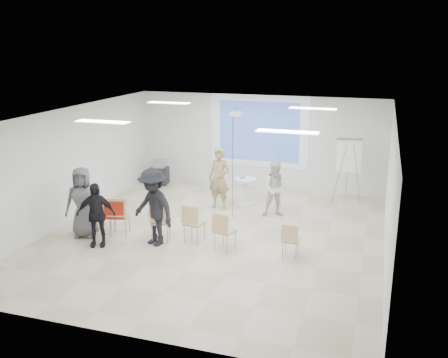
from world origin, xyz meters
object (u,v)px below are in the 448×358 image
(pedestal_table, at_px, (245,190))
(audience_mid, at_px, (153,202))
(audience_left, at_px, (96,210))
(chair_center, at_px, (193,221))
(chair_right_inner, at_px, (223,229))
(chair_left_mid, at_px, (118,213))
(av_cart, at_px, (160,173))
(chair_right_far, at_px, (290,238))
(audience_outer, at_px, (83,198))
(flipchart_easel, at_px, (349,156))
(chair_far_left, at_px, (106,211))
(player_left, at_px, (219,175))
(chair_left_inner, at_px, (160,219))
(player_right, at_px, (276,186))
(laptop, at_px, (161,220))

(pedestal_table, bearing_deg, audience_mid, -109.91)
(audience_left, bearing_deg, chair_center, 3.58)
(chair_right_inner, bearing_deg, chair_left_mid, -164.48)
(chair_right_inner, xyz_separation_m, av_cart, (-3.67, 4.55, -0.15))
(audience_mid, bearing_deg, chair_right_far, 27.02)
(chair_right_far, bearing_deg, audience_outer, -175.92)
(chair_right_inner, distance_m, flipchart_easel, 5.06)
(chair_far_left, distance_m, audience_outer, 0.78)
(pedestal_table, distance_m, audience_outer, 4.72)
(player_left, height_order, flipchart_easel, player_left)
(chair_far_left, relative_size, audience_mid, 0.40)
(chair_left_inner, relative_size, audience_mid, 0.46)
(av_cart, bearing_deg, player_right, -31.12)
(chair_left_inner, distance_m, chair_right_far, 3.11)
(chair_right_far, xyz_separation_m, audience_outer, (-5.03, -0.25, 0.51))
(pedestal_table, xyz_separation_m, chair_left_inner, (-1.19, -3.28, 0.11))
(audience_left, bearing_deg, av_cart, 80.35)
(pedestal_table, xyz_separation_m, audience_left, (-2.51, -3.93, 0.42))
(chair_left_inner, relative_size, av_cart, 1.16)
(chair_right_inner, relative_size, av_cart, 1.09)
(flipchart_easel, bearing_deg, chair_right_far, -110.04)
(audience_outer, bearing_deg, laptop, -7.13)
(audience_mid, bearing_deg, av_cart, 136.52)
(chair_far_left, relative_size, chair_right_inner, 0.93)
(laptop, distance_m, audience_left, 1.54)
(pedestal_table, bearing_deg, chair_right_far, -59.47)
(player_left, height_order, chair_left_mid, player_left)
(player_left, relative_size, player_right, 1.17)
(player_left, bearing_deg, chair_far_left, -124.96)
(audience_mid, bearing_deg, chair_left_inner, 92.97)
(audience_left, relative_size, flipchart_easel, 0.89)
(audience_outer, distance_m, av_cart, 4.77)
(player_right, height_order, chair_center, player_right)
(chair_right_far, bearing_deg, audience_left, -170.21)
(chair_left_inner, bearing_deg, pedestal_table, 55.36)
(player_right, relative_size, chair_right_far, 2.16)
(audience_left, xyz_separation_m, flipchart_easel, (5.31, 4.95, 0.57))
(chair_left_inner, relative_size, chair_right_far, 1.21)
(chair_right_far, distance_m, laptop, 3.13)
(pedestal_table, bearing_deg, player_left, -139.93)
(chair_far_left, distance_m, chair_right_far, 4.77)
(av_cart, bearing_deg, audience_outer, -95.73)
(player_right, relative_size, audience_mid, 0.82)
(flipchart_easel, bearing_deg, chair_far_left, -153.19)
(chair_left_inner, distance_m, chair_right_inner, 1.58)
(chair_left_mid, height_order, audience_mid, audience_mid)
(player_right, xyz_separation_m, laptop, (-2.26, -2.53, -0.34))
(chair_right_inner, xyz_separation_m, audience_left, (-2.90, -0.60, 0.34))
(chair_left_mid, xyz_separation_m, chair_left_inner, (1.11, -0.01, -0.03))
(chair_left_mid, distance_m, chair_center, 1.88)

